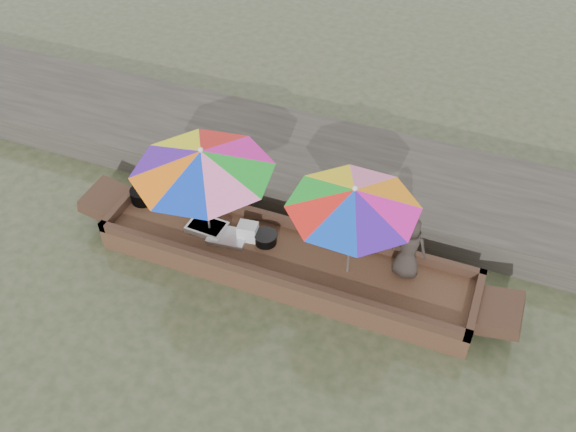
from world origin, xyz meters
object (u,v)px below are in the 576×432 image
at_px(tray_scallop, 228,237).
at_px(umbrella_bow, 205,192).
at_px(umbrella_stern, 351,232).
at_px(supply_bag, 248,231).
at_px(boat_hull, 285,262).
at_px(tray_crayfish, 207,227).
at_px(cooking_pot, 143,195).
at_px(charcoal_grill, 266,239).
at_px(vendor, 409,247).

bearing_deg(tray_scallop, umbrella_bow, 175.83).
bearing_deg(umbrella_stern, supply_bag, 176.49).
relative_size(boat_hull, umbrella_stern, 3.11).
relative_size(supply_bag, umbrella_stern, 0.16).
bearing_deg(tray_scallop, umbrella_stern, 0.69).
xyz_separation_m(boat_hull, tray_scallop, (-0.91, -0.02, 0.21)).
height_order(boat_hull, umbrella_bow, umbrella_bow).
relative_size(boat_hull, tray_crayfish, 9.70).
relative_size(boat_hull, cooking_pot, 13.91).
bearing_deg(boat_hull, tray_scallop, -178.59).
relative_size(boat_hull, umbrella_bow, 2.72).
relative_size(charcoal_grill, umbrella_bow, 0.16).
xyz_separation_m(tray_crayfish, umbrella_stern, (2.20, -0.03, 0.73)).
relative_size(supply_bag, vendor, 0.28).
bearing_deg(umbrella_bow, cooking_pot, 168.58).
xyz_separation_m(charcoal_grill, umbrella_bow, (-0.86, -0.11, 0.70)).
bearing_deg(umbrella_stern, umbrella_bow, 180.00).
distance_m(boat_hull, vendor, 1.83).
bearing_deg(charcoal_grill, supply_bag, -177.87).
distance_m(tray_scallop, umbrella_stern, 1.98).
bearing_deg(charcoal_grill, vendor, 4.80).
bearing_deg(umbrella_stern, charcoal_grill, 175.28).
bearing_deg(supply_bag, cooking_pot, 174.98).
relative_size(tray_crayfish, umbrella_bow, 0.28).
relative_size(charcoal_grill, supply_bag, 1.15).
height_order(charcoal_grill, vendor, vendor).
bearing_deg(cooking_pot, tray_crayfish, -10.53).
bearing_deg(vendor, cooking_pot, 2.91).
xyz_separation_m(cooking_pot, umbrella_bow, (1.29, -0.26, 0.67)).
xyz_separation_m(charcoal_grill, supply_bag, (-0.28, -0.01, 0.05)).
relative_size(vendor, umbrella_bow, 0.50).
height_order(tray_crayfish, umbrella_stern, umbrella_stern).
distance_m(charcoal_grill, supply_bag, 0.28).
bearing_deg(tray_crayfish, vendor, 4.73).
height_order(charcoal_grill, supply_bag, supply_bag).
height_order(tray_scallop, umbrella_bow, umbrella_bow).
relative_size(boat_hull, charcoal_grill, 17.07).
bearing_deg(vendor, umbrella_stern, 22.93).
relative_size(cooking_pot, tray_crayfish, 0.70).
bearing_deg(supply_bag, vendor, 4.48).
distance_m(charcoal_grill, umbrella_bow, 1.11).
relative_size(cooking_pot, supply_bag, 1.41).
bearing_deg(cooking_pot, umbrella_stern, -4.33).
bearing_deg(tray_scallop, cooking_pot, 169.95).
height_order(supply_bag, umbrella_stern, umbrella_stern).
bearing_deg(umbrella_bow, vendor, 5.46).
xyz_separation_m(charcoal_grill, umbrella_stern, (1.28, -0.11, 0.70)).
height_order(charcoal_grill, umbrella_bow, umbrella_bow).
height_order(boat_hull, cooking_pot, cooking_pot).
bearing_deg(cooking_pot, tray_scallop, -10.05).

